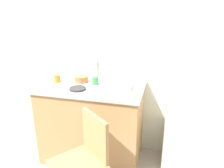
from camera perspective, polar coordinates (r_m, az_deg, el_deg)
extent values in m
cube|color=silver|center=(2.66, -0.89, 8.05)|extent=(4.80, 0.10, 2.43)
cube|color=tan|center=(2.66, -5.05, -9.97)|extent=(1.11, 0.60, 0.88)
cube|color=#B7B7BC|center=(2.46, -5.38, -0.65)|extent=(1.15, 0.64, 0.04)
cylinder|color=#B7B7BC|center=(2.65, -4.95, 4.47)|extent=(0.02, 0.02, 0.27)
cube|color=silver|center=(2.50, 20.06, -10.28)|extent=(0.59, 0.61, 1.11)
cube|color=tan|center=(2.04, -8.79, -19.73)|extent=(0.56, 0.56, 0.04)
cube|color=tan|center=(1.98, -4.32, -12.97)|extent=(0.30, 0.25, 0.40)
cube|color=white|center=(2.37, 1.69, -0.24)|extent=(0.28, 0.20, 0.05)
cylinder|color=#C67042|center=(2.54, -7.79, 1.28)|extent=(0.15, 0.15, 0.07)
cylinder|color=#2D2D2D|center=(2.34, -8.72, -1.15)|extent=(0.17, 0.17, 0.02)
cylinder|color=green|center=(2.45, -4.26, 0.85)|extent=(0.07, 0.07, 0.09)
cylinder|color=orange|center=(2.59, -13.73, 1.37)|extent=(0.07, 0.07, 0.08)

